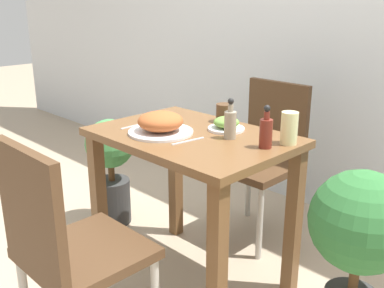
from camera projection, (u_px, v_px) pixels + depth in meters
The scene contains 15 objects.
ground_plane at pixel (192, 278), 2.27m from camera, with size 16.00×16.00×0.00m, color tan.
wall_back at pixel (335, 7), 2.67m from camera, with size 8.00×0.05×2.60m.
dining_table at pixel (192, 164), 2.08m from camera, with size 0.90×0.62×0.77m.
chair_near at pixel (66, 244), 1.61m from camera, with size 0.42×0.42×0.90m.
chair_far at pixel (264, 151), 2.59m from camera, with size 0.42×0.42×0.90m.
food_plate at pixel (161, 124), 2.03m from camera, with size 0.30×0.30×0.10m.
side_plate at pixel (226, 124), 2.08m from camera, with size 0.17×0.17×0.06m.
drink_cup at pixel (224, 113), 2.21m from camera, with size 0.08×0.08×0.09m.
juice_glass at pixel (289, 128), 1.87m from camera, with size 0.07×0.07×0.14m.
sauce_bottle at pixel (266, 132), 1.82m from camera, with size 0.05×0.05×0.18m.
condiment_bottle at pixel (230, 123), 1.94m from camera, with size 0.05×0.05×0.18m.
fork_utensil at pixel (136, 125), 2.16m from camera, with size 0.01×0.18×0.00m.
spoon_utensil at pixel (188, 141), 1.92m from camera, with size 0.03×0.17×0.00m.
potted_plant_left at pixel (111, 163), 2.73m from camera, with size 0.30×0.30×0.67m.
potted_plant_right at pixel (359, 239), 1.67m from camera, with size 0.39×0.39×0.76m.
Camera 1 is at (1.38, -1.38, 1.35)m, focal length 42.00 mm.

